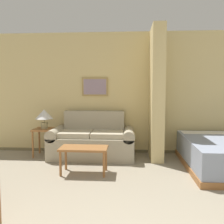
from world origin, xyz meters
TOP-DOWN VIEW (x-y plane):
  - wall_back at (-0.00, 4.30)m, footprint 7.43×0.16m
  - wall_partition_pillar at (0.50, 3.84)m, footprint 0.24×0.80m
  - couch at (-0.78, 3.82)m, footprint 1.72×0.84m
  - coffee_table at (-0.77, 2.82)m, footprint 0.78×0.42m
  - side_table at (-1.79, 3.83)m, footprint 0.43×0.43m
  - table_lamp at (-1.79, 3.83)m, footprint 0.36×0.36m

SIDE VIEW (x-z plane):
  - couch at x=-0.78m, z-range -0.13..0.79m
  - coffee_table at x=-0.77m, z-range 0.16..0.60m
  - side_table at x=-1.79m, z-range 0.18..0.76m
  - table_lamp at x=-1.79m, z-range 0.66..1.05m
  - wall_back at x=0.00m, z-range -0.01..2.59m
  - wall_partition_pillar at x=0.50m, z-range 0.00..2.60m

